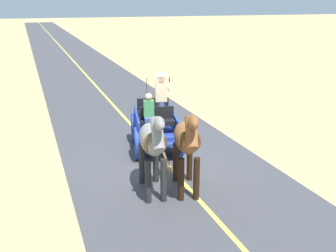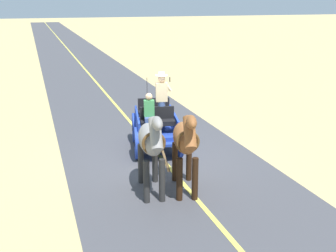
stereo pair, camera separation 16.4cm
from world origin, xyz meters
TOP-DOWN VIEW (x-y plane):
  - ground_plane at (0.00, 0.00)m, footprint 200.00×200.00m
  - road_surface at (0.00, 0.00)m, footprint 5.65×160.00m
  - road_centre_stripe at (0.00, 0.00)m, footprint 0.12×160.00m
  - horse_drawn_carriage at (-0.08, -0.66)m, footprint 1.86×4.51m
  - horse_near_side at (0.12, 2.39)m, footprint 0.92×2.14m
  - horse_off_side at (0.92, 2.23)m, footprint 0.78×2.15m

SIDE VIEW (x-z plane):
  - ground_plane at x=0.00m, z-range 0.00..0.00m
  - road_surface at x=0.00m, z-range 0.00..0.01m
  - road_centre_stripe at x=0.00m, z-range 0.01..0.01m
  - horse_drawn_carriage at x=-0.08m, z-range -0.43..2.07m
  - horse_near_side at x=0.12m, z-range 0.22..2.43m
  - horse_off_side at x=0.92m, z-range 0.22..2.43m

